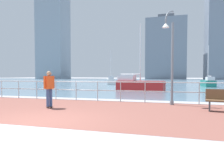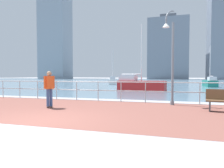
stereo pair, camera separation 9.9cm
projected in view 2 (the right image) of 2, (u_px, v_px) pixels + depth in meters
name	position (u px, v px, depth m)	size (l,w,h in m)	color
ground	(150.00, 82.00, 44.86)	(220.00, 220.00, 0.00)	#9E9EA3
brick_paving	(74.00, 109.00, 8.87)	(28.00, 6.20, 0.01)	brown
harbor_water	(154.00, 81.00, 55.07)	(180.00, 88.00, 0.00)	slate
waterfront_railing	(98.00, 87.00, 11.82)	(25.25, 0.06, 1.15)	#B2BCC1
lamppost	(171.00, 53.00, 9.90)	(0.62, 0.70, 4.75)	slate
skateboarder	(49.00, 86.00, 9.08)	(0.41, 0.54, 1.70)	black
sailboat_red	(112.00, 81.00, 34.64)	(2.46, 4.43, 5.95)	white
sailboat_ivory	(140.00, 85.00, 19.44)	(4.78, 2.14, 6.48)	#B21E1E
sailboat_yellow	(210.00, 83.00, 27.01)	(1.35, 4.04, 5.63)	#197266
tower_brick	(55.00, 33.00, 100.08)	(14.04, 10.38, 47.49)	#8493A3
tower_concrete	(168.00, 49.00, 87.90)	(16.94, 10.94, 28.21)	slate
tower_steel	(222.00, 33.00, 78.85)	(10.07, 10.50, 38.81)	slate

